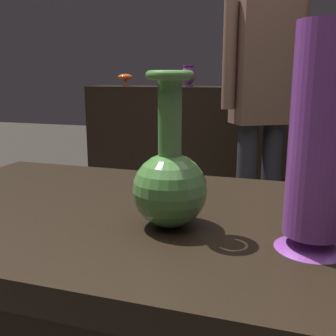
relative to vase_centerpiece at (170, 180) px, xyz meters
The scene contains 6 objects.
back_display_shelf 2.30m from the vase_centerpiece, 90.70° to the left, with size 2.60×0.40×0.99m.
vase_centerpiece is the anchor object (origin of this frame).
vase_tall_behind 0.26m from the vase_centerpiece, ahead, with size 0.11×0.11×0.34m.
shelf_vase_far_left 2.49m from the vase_centerpiece, 115.41° to the left, with size 0.11×0.11×0.09m.
shelf_vase_left 2.28m from the vase_centerpiece, 103.97° to the left, with size 0.10×0.10×0.15m.
visitor_center_back 1.55m from the vase_centerpiece, 88.62° to the left, with size 0.41×0.32×1.65m.
Camera 1 is at (0.23, -0.71, 1.07)m, focal length 42.27 mm.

